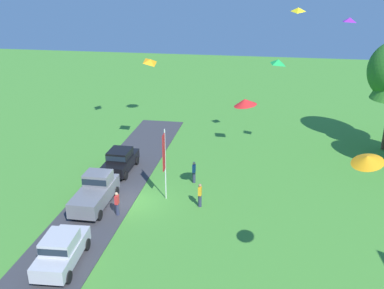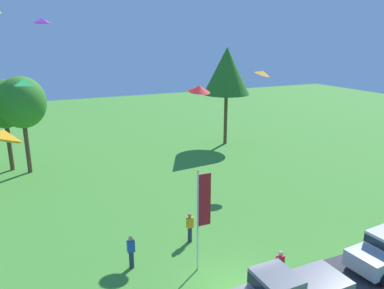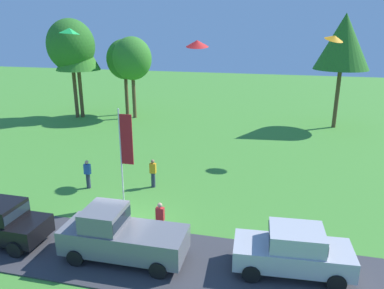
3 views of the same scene
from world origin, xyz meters
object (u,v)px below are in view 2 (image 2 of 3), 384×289
Objects in this scene: tree_lone_near at (227,71)px; flag_banner at (202,207)px; kite_delta_low_drifter at (199,89)px; kite_diamond_topmost at (24,82)px; tree_right_of_center at (4,104)px; person_on_lawn at (190,227)px; person_watching_sky at (131,252)px; person_beside_suv at (280,267)px; kite_diamond_trailing_tail at (4,135)px; kite_delta_over_trees at (263,73)px; tree_left_of_center at (22,103)px; kite_diamond_high_left at (42,21)px.

flag_banner is at bearing -122.63° from tree_lone_near.
kite_delta_low_drifter is 9.56m from kite_diamond_topmost.
kite_diamond_topmost reaches higher than tree_right_of_center.
person_on_lawn is at bearing 78.38° from flag_banner.
person_on_lawn is 3.77m from person_watching_sky.
kite_diamond_trailing_tail reaches higher than person_beside_suv.
tree_left_of_center is at bearing 155.93° from kite_delta_over_trees.
flag_banner is (-12.38, -19.34, -4.39)m from tree_lone_near.
person_beside_suv is 0.21× the size of tree_left_of_center.
kite_delta_low_drifter reaches higher than person_beside_suv.
kite_diamond_high_left is (-5.88, 9.29, 11.12)m from person_on_lawn.
kite_diamond_trailing_tail is at bearing -178.72° from person_beside_suv.
person_on_lawn is 1.37× the size of kite_delta_over_trees.
tree_lone_near is 23.38m from flag_banner.
kite_diamond_trailing_tail reaches higher than tree_left_of_center.
tree_lone_near is at bearing 49.00° from person_watching_sky.
flag_banner is 4.17× the size of kite_delta_over_trees.
kite_diamond_topmost reaches higher than person_on_lawn.
kite_diamond_topmost is at bearing 168.68° from kite_delta_low_drifter.
kite_delta_low_drifter is at bearing 65.46° from flag_banner.
kite_diamond_trailing_tail is at bearing -146.87° from person_on_lawn.
tree_right_of_center is at bearing 127.24° from kite_delta_low_drifter.
kite_diamond_trailing_tail reaches higher than tree_right_of_center.
tree_left_of_center is at bearing 104.38° from kite_diamond_high_left.
flag_banner is 9.61m from kite_diamond_trailing_tail.
tree_lone_near reaches higher than tree_right_of_center.
kite_delta_over_trees is (18.31, 13.43, -0.00)m from kite_diamond_trailing_tail.
tree_lone_near is at bearing 78.47° from kite_delta_over_trees.
kite_delta_low_drifter is at bearing -52.76° from tree_right_of_center.
kite_diamond_trailing_tail is 0.92× the size of kite_diamond_topmost.
tree_lone_near is 19.74m from kite_diamond_high_left.
tree_lone_near reaches higher than kite_diamond_trailing_tail.
kite_delta_low_drifter reaches higher than tree_right_of_center.
tree_left_of_center is 0.80× the size of tree_lone_near.
tree_lone_near reaches higher than flag_banner.
tree_lone_near is (20.81, -0.43, 1.97)m from tree_right_of_center.
tree_lone_near is (11.86, 16.79, 6.81)m from person_on_lawn.
kite_delta_low_drifter is at bearing 39.00° from kite_diamond_trailing_tail.
tree_right_of_center is 18.17m from kite_delta_low_drifter.
person_on_lawn is 1.73× the size of kite_diamond_trailing_tail.
kite_diamond_high_left reaches higher than person_watching_sky.
person_beside_suv is 12.76m from kite_diamond_trailing_tail.
kite_diamond_trailing_tail reaches higher than person_on_lawn.
kite_diamond_topmost reaches higher than kite_delta_over_trees.
kite_delta_over_trees is (10.60, 10.60, 5.00)m from flag_banner.
tree_lone_near is at bearing 2.47° from tree_left_of_center.
kite_diamond_high_left reaches higher than person_on_lawn.
kite_delta_low_drifter is at bearing -11.32° from kite_diamond_topmost.
tree_lone_near is 8.93m from kite_delta_over_trees.
kite_delta_low_drifter is 1.38× the size of kite_diamond_high_left.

